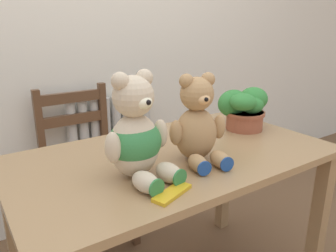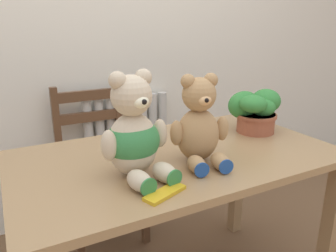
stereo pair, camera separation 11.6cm
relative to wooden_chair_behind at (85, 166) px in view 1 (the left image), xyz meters
name	(u,v)px [view 1 (the left image)]	position (x,y,z in m)	size (l,w,h in m)	color
wall_back	(82,14)	(0.14, 0.25, 0.84)	(8.00, 0.04, 2.60)	silver
radiator	(113,160)	(0.26, 0.18, -0.10)	(0.59, 0.10, 0.80)	beige
dining_table	(174,178)	(0.14, -0.70, 0.17)	(1.29, 0.73, 0.74)	#9E7A51
wooden_chair_behind	(85,166)	(0.00, 0.00, 0.00)	(0.42, 0.43, 0.90)	brown
teddy_bear_left	(136,136)	(-0.09, -0.80, 0.43)	(0.26, 0.28, 0.36)	beige
teddy_bear_right	(198,124)	(0.17, -0.81, 0.43)	(0.23, 0.25, 0.33)	tan
potted_plant	(243,107)	(0.61, -0.63, 0.40)	(0.26, 0.22, 0.20)	#9E5138
chocolate_bar	(172,193)	(-0.06, -0.98, 0.29)	(0.15, 0.05, 0.01)	gold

